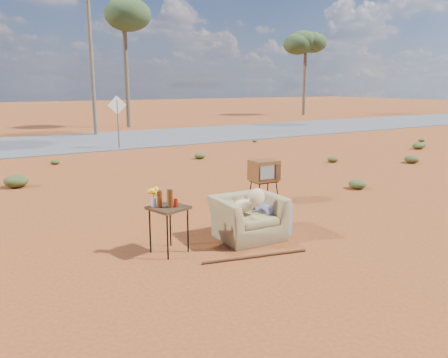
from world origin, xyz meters
TOP-DOWN VIEW (x-y plane):
  - ground at (0.00, 0.00)m, footprint 140.00×140.00m
  - highway at (0.00, 15.00)m, footprint 140.00×7.00m
  - armchair at (0.13, 0.23)m, footprint 1.36×0.85m
  - tv_unit at (1.67, 1.99)m, footprint 0.62×0.51m
  - side_table at (-1.46, 0.30)m, footprint 0.66×0.66m
  - rusty_bar at (-0.38, -0.61)m, footprint 1.68×0.43m
  - road_sign at (1.50, 12.00)m, footprint 0.78×0.06m
  - eucalyptus_center at (5.00, 21.00)m, footprint 3.20×3.20m
  - eucalyptus_right at (22.00, 24.00)m, footprint 3.20×3.20m
  - utility_pole_center at (2.00, 17.50)m, footprint 1.40×0.20m
  - scrub_patch at (-0.82, 4.41)m, footprint 17.49×8.07m

SIDE VIEW (x-z plane):
  - ground at x=0.00m, z-range 0.00..0.00m
  - highway at x=0.00m, z-range 0.00..0.04m
  - rusty_bar at x=-0.38m, z-range 0.00..0.05m
  - scrub_patch at x=-0.82m, z-range -0.03..0.30m
  - armchair at x=0.13m, z-range -0.03..0.95m
  - tv_unit at x=1.67m, z-range 0.23..1.20m
  - side_table at x=-1.46m, z-range 0.25..1.31m
  - road_sign at x=1.50m, z-range 0.41..2.60m
  - utility_pole_center at x=2.00m, z-range 0.15..8.15m
  - eucalyptus_right at x=22.00m, z-range 2.39..9.49m
  - eucalyptus_center at x=5.00m, z-range 2.63..10.23m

